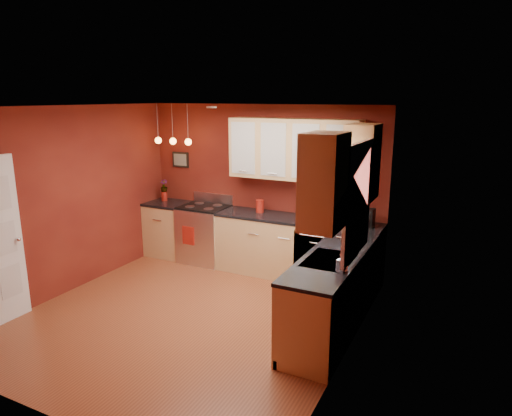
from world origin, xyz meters
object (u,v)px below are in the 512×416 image
at_px(sink, 330,262).
at_px(soap_pump, 342,263).
at_px(gas_range, 205,233).
at_px(coffee_maker, 367,218).
at_px(red_canister, 260,206).

relative_size(sink, soap_pump, 3.48).
height_order(gas_range, sink, sink).
bearing_deg(coffee_maker, red_canister, -176.88).
relative_size(coffee_maker, soap_pump, 1.29).
relative_size(gas_range, soap_pump, 5.52).
relative_size(gas_range, red_canister, 5.60).
bearing_deg(soap_pump, gas_range, 147.57).
bearing_deg(gas_range, red_canister, 4.54).
bearing_deg(gas_range, soap_pump, -32.43).
distance_m(gas_range, soap_pump, 3.42).
bearing_deg(red_canister, coffee_maker, -2.31).
distance_m(gas_range, red_canister, 1.14).
xyz_separation_m(sink, coffee_maker, (0.07, 1.51, 0.14)).
distance_m(red_canister, coffee_maker, 1.70).
bearing_deg(sink, red_canister, 135.92).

